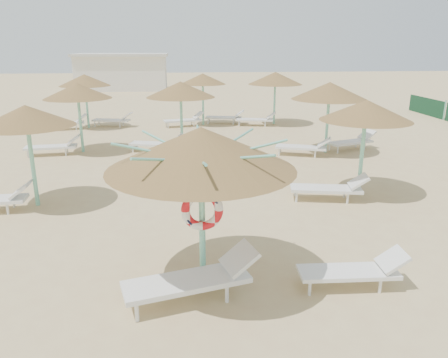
{
  "coord_description": "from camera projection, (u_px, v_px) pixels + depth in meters",
  "views": [
    {
      "loc": [
        -0.67,
        -7.02,
        4.09
      ],
      "look_at": [
        0.21,
        1.93,
        1.3
      ],
      "focal_mm": 35.0,
      "sensor_mm": 36.0,
      "label": 1
    }
  ],
  "objects": [
    {
      "name": "ground",
      "position": [
        223.0,
        279.0,
        7.95
      ],
      "size": [
        120.0,
        120.0,
        0.0
      ],
      "primitive_type": "plane",
      "color": "tan",
      "rests_on": "ground"
    },
    {
      "name": "main_palapa",
      "position": [
        201.0,
        149.0,
        7.1
      ],
      "size": [
        3.15,
        3.15,
        2.82
      ],
      "color": "#74CAAF",
      "rests_on": "ground"
    },
    {
      "name": "lounger_main_a",
      "position": [
        196.0,
        278.0,
        7.21
      ],
      "size": [
        2.34,
        1.23,
        0.81
      ],
      "rotation": [
        0.0,
        0.0,
        0.26
      ],
      "color": "white",
      "rests_on": "ground"
    },
    {
      "name": "lounger_main_b",
      "position": [
        355.0,
        270.0,
        7.6
      ],
      "size": [
        1.87,
        0.62,
        0.67
      ],
      "rotation": [
        0.0,
        0.0,
        -0.04
      ],
      "color": "white",
      "rests_on": "ground"
    },
    {
      "name": "palapa_field",
      "position": [
        227.0,
        91.0,
        17.25
      ],
      "size": [
        18.74,
        14.05,
        2.72
      ],
      "color": "#74CAAF",
      "rests_on": "ground"
    },
    {
      "name": "service_hut",
      "position": [
        122.0,
        72.0,
        40.18
      ],
      "size": [
        8.4,
        4.4,
        3.25
      ],
      "color": "silver",
      "rests_on": "ground"
    }
  ]
}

